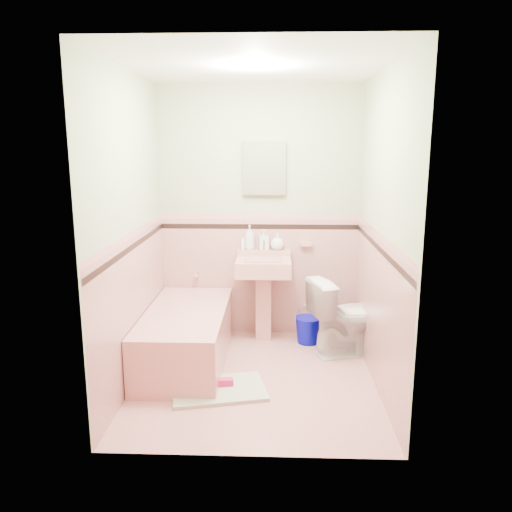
{
  "coord_description": "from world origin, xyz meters",
  "views": [
    {
      "loc": [
        0.16,
        -3.97,
        1.92
      ],
      "look_at": [
        0.0,
        0.25,
        1.0
      ],
      "focal_mm": 35.83,
      "sensor_mm": 36.0,
      "label": 1
    }
  ],
  "objects_px": {
    "soap_bottle_left": "(250,237)",
    "bucket": "(308,330)",
    "toilet": "(348,316)",
    "medicine_cabinet": "(264,168)",
    "shoe": "(225,382)",
    "bathtub": "(186,338)",
    "sink": "(263,300)",
    "soap_bottle_right": "(277,241)",
    "soap_bottle_mid": "(264,240)"
  },
  "relations": [
    {
      "from": "medicine_cabinet",
      "to": "soap_bottle_mid",
      "type": "height_order",
      "value": "medicine_cabinet"
    },
    {
      "from": "bathtub",
      "to": "sink",
      "type": "bearing_deg",
      "value": 37.93
    },
    {
      "from": "sink",
      "to": "soap_bottle_mid",
      "type": "distance_m",
      "value": 0.6
    },
    {
      "from": "soap_bottle_left",
      "to": "toilet",
      "type": "distance_m",
      "value": 1.24
    },
    {
      "from": "bathtub",
      "to": "shoe",
      "type": "relative_size",
      "value": 11.02
    },
    {
      "from": "bathtub",
      "to": "toilet",
      "type": "xyz_separation_m",
      "value": [
        1.48,
        0.24,
        0.14
      ]
    },
    {
      "from": "soap_bottle_right",
      "to": "toilet",
      "type": "xyz_separation_m",
      "value": [
        0.67,
        -0.47,
        -0.61
      ]
    },
    {
      "from": "medicine_cabinet",
      "to": "toilet",
      "type": "relative_size",
      "value": 0.69
    },
    {
      "from": "bathtub",
      "to": "shoe",
      "type": "height_order",
      "value": "bathtub"
    },
    {
      "from": "sink",
      "to": "soap_bottle_left",
      "type": "distance_m",
      "value": 0.64
    },
    {
      "from": "bathtub",
      "to": "toilet",
      "type": "bearing_deg",
      "value": 9.33
    },
    {
      "from": "medicine_cabinet",
      "to": "soap_bottle_right",
      "type": "relative_size",
      "value": 2.9
    },
    {
      "from": "medicine_cabinet",
      "to": "bucket",
      "type": "xyz_separation_m",
      "value": [
        0.45,
        -0.25,
        -1.57
      ]
    },
    {
      "from": "bathtub",
      "to": "soap_bottle_left",
      "type": "xyz_separation_m",
      "value": [
        0.54,
        0.71,
        0.79
      ]
    },
    {
      "from": "bathtub",
      "to": "bucket",
      "type": "xyz_separation_m",
      "value": [
        1.13,
        0.49,
        -0.1
      ]
    },
    {
      "from": "toilet",
      "to": "sink",
      "type": "bearing_deg",
      "value": 51.48
    },
    {
      "from": "soap_bottle_left",
      "to": "bucket",
      "type": "height_order",
      "value": "soap_bottle_left"
    },
    {
      "from": "sink",
      "to": "medicine_cabinet",
      "type": "xyz_separation_m",
      "value": [
        0.0,
        0.21,
        1.28
      ]
    },
    {
      "from": "medicine_cabinet",
      "to": "toilet",
      "type": "xyz_separation_m",
      "value": [
        0.8,
        -0.5,
        -1.33
      ]
    },
    {
      "from": "soap_bottle_left",
      "to": "shoe",
      "type": "height_order",
      "value": "soap_bottle_left"
    },
    {
      "from": "bathtub",
      "to": "medicine_cabinet",
      "type": "relative_size",
      "value": 3.0
    },
    {
      "from": "sink",
      "to": "toilet",
      "type": "distance_m",
      "value": 0.85
    },
    {
      "from": "soap_bottle_left",
      "to": "toilet",
      "type": "height_order",
      "value": "soap_bottle_left"
    },
    {
      "from": "medicine_cabinet",
      "to": "toilet",
      "type": "height_order",
      "value": "medicine_cabinet"
    },
    {
      "from": "soap_bottle_left",
      "to": "soap_bottle_mid",
      "type": "height_order",
      "value": "soap_bottle_left"
    },
    {
      "from": "sink",
      "to": "soap_bottle_right",
      "type": "distance_m",
      "value": 0.6
    },
    {
      "from": "toilet",
      "to": "medicine_cabinet",
      "type": "bearing_deg",
      "value": 39.34
    },
    {
      "from": "bathtub",
      "to": "medicine_cabinet",
      "type": "height_order",
      "value": "medicine_cabinet"
    },
    {
      "from": "soap_bottle_mid",
      "to": "toilet",
      "type": "relative_size",
      "value": 0.28
    },
    {
      "from": "sink",
      "to": "shoe",
      "type": "relative_size",
      "value": 6.15
    },
    {
      "from": "soap_bottle_mid",
      "to": "sink",
      "type": "bearing_deg",
      "value": -89.23
    },
    {
      "from": "sink",
      "to": "soap_bottle_mid",
      "type": "height_order",
      "value": "soap_bottle_mid"
    },
    {
      "from": "sink",
      "to": "medicine_cabinet",
      "type": "bearing_deg",
      "value": 90.0
    },
    {
      "from": "soap_bottle_left",
      "to": "soap_bottle_right",
      "type": "distance_m",
      "value": 0.28
    },
    {
      "from": "medicine_cabinet",
      "to": "shoe",
      "type": "xyz_separation_m",
      "value": [
        -0.29,
        -1.26,
        -1.64
      ]
    },
    {
      "from": "soap_bottle_mid",
      "to": "toilet",
      "type": "height_order",
      "value": "soap_bottle_mid"
    },
    {
      "from": "soap_bottle_left",
      "to": "soap_bottle_right",
      "type": "height_order",
      "value": "soap_bottle_left"
    },
    {
      "from": "sink",
      "to": "toilet",
      "type": "xyz_separation_m",
      "value": [
        0.8,
        -0.29,
        -0.05
      ]
    },
    {
      "from": "sink",
      "to": "soap_bottle_right",
      "type": "bearing_deg",
      "value": 53.81
    },
    {
      "from": "sink",
      "to": "bathtub",
      "type": "bearing_deg",
      "value": -142.07
    },
    {
      "from": "bucket",
      "to": "bathtub",
      "type": "bearing_deg",
      "value": -156.53
    },
    {
      "from": "soap_bottle_mid",
      "to": "bucket",
      "type": "height_order",
      "value": "soap_bottle_mid"
    },
    {
      "from": "shoe",
      "to": "toilet",
      "type": "bearing_deg",
      "value": 23.88
    },
    {
      "from": "soap_bottle_mid",
      "to": "bathtub",
      "type": "bearing_deg",
      "value": -133.66
    },
    {
      "from": "sink",
      "to": "soap_bottle_right",
      "type": "height_order",
      "value": "soap_bottle_right"
    },
    {
      "from": "bucket",
      "to": "shoe",
      "type": "bearing_deg",
      "value": -125.83
    },
    {
      "from": "bathtub",
      "to": "sink",
      "type": "height_order",
      "value": "sink"
    },
    {
      "from": "sink",
      "to": "soap_bottle_mid",
      "type": "bearing_deg",
      "value": 90.77
    },
    {
      "from": "soap_bottle_mid",
      "to": "soap_bottle_left",
      "type": "bearing_deg",
      "value": 180.0
    },
    {
      "from": "soap_bottle_mid",
      "to": "toilet",
      "type": "xyz_separation_m",
      "value": [
        0.8,
        -0.47,
        -0.63
      ]
    }
  ]
}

